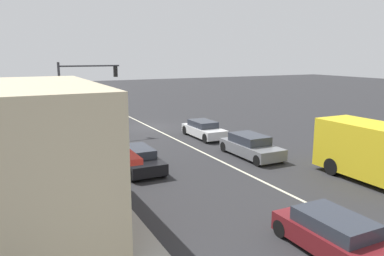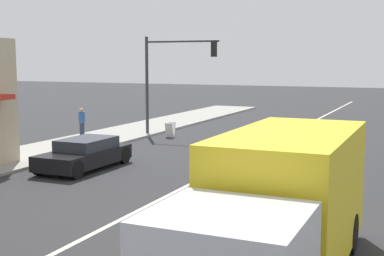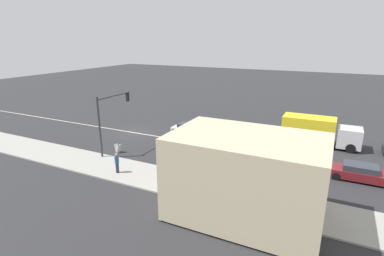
{
  "view_description": "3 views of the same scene",
  "coord_description": "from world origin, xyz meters",
  "px_view_note": "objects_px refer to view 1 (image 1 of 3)",
  "views": [
    {
      "loc": [
        11.16,
        30.69,
        6.23
      ],
      "look_at": [
        0.64,
        9.66,
        1.63
      ],
      "focal_mm": 35.0,
      "sensor_mm": 36.0,
      "label": 1
    },
    {
      "loc": [
        -7.58,
        29.2,
        4.32
      ],
      "look_at": [
        0.54,
        10.99,
        1.82
      ],
      "focal_mm": 50.0,
      "sensor_mm": 36.0,
      "label": 2
    },
    {
      "loc": [
        26.98,
        20.54,
        10.59
      ],
      "look_at": [
        1.89,
        8.21,
        2.2
      ],
      "focal_mm": 28.0,
      "sensor_mm": 36.0,
      "label": 3
    }
  ],
  "objects_px": {
    "delivery_truck": "(384,155)",
    "van_white": "(204,129)",
    "suv_black": "(137,159)",
    "suv_grey": "(251,146)",
    "traffic_signal_main": "(80,87)",
    "sedan_maroon": "(338,237)",
    "pedestrian": "(36,138)",
    "warning_aframe_sign": "(87,132)"
  },
  "relations": [
    {
      "from": "delivery_truck",
      "to": "van_white",
      "type": "height_order",
      "value": "delivery_truck"
    },
    {
      "from": "traffic_signal_main",
      "to": "warning_aframe_sign",
      "type": "xyz_separation_m",
      "value": [
        -0.3,
        0.44,
        -3.47
      ]
    },
    {
      "from": "suv_grey",
      "to": "van_white",
      "type": "xyz_separation_m",
      "value": [
        0.0,
        -6.16,
        -0.03
      ]
    },
    {
      "from": "suv_grey",
      "to": "sedan_maroon",
      "type": "height_order",
      "value": "suv_grey"
    },
    {
      "from": "suv_black",
      "to": "delivery_truck",
      "type": "bearing_deg",
      "value": 142.83
    },
    {
      "from": "van_white",
      "to": "sedan_maroon",
      "type": "relative_size",
      "value": 0.97
    },
    {
      "from": "delivery_truck",
      "to": "suv_grey",
      "type": "bearing_deg",
      "value": -68.33
    },
    {
      "from": "van_white",
      "to": "suv_black",
      "type": "distance_m",
      "value": 9.13
    },
    {
      "from": "traffic_signal_main",
      "to": "sedan_maroon",
      "type": "relative_size",
      "value": 1.26
    },
    {
      "from": "sedan_maroon",
      "to": "pedestrian",
      "type": "bearing_deg",
      "value": -67.23
    },
    {
      "from": "warning_aframe_sign",
      "to": "delivery_truck",
      "type": "bearing_deg",
      "value": 122.47
    },
    {
      "from": "traffic_signal_main",
      "to": "delivery_truck",
      "type": "bearing_deg",
      "value": 122.5
    },
    {
      "from": "traffic_signal_main",
      "to": "suv_black",
      "type": "xyz_separation_m",
      "value": [
        -1.12,
        9.88,
        -3.29
      ]
    },
    {
      "from": "traffic_signal_main",
      "to": "suv_grey",
      "type": "height_order",
      "value": "traffic_signal_main"
    },
    {
      "from": "pedestrian",
      "to": "delivery_truck",
      "type": "distance_m",
      "value": 20.21
    },
    {
      "from": "delivery_truck",
      "to": "sedan_maroon",
      "type": "xyz_separation_m",
      "value": [
        7.2,
        3.85,
        -0.85
      ]
    },
    {
      "from": "delivery_truck",
      "to": "van_white",
      "type": "distance_m",
      "value": 13.52
    },
    {
      "from": "warning_aframe_sign",
      "to": "van_white",
      "type": "xyz_separation_m",
      "value": [
        -8.03,
        3.81,
        0.2
      ]
    },
    {
      "from": "pedestrian",
      "to": "van_white",
      "type": "relative_size",
      "value": 0.39
    },
    {
      "from": "traffic_signal_main",
      "to": "delivery_truck",
      "type": "xyz_separation_m",
      "value": [
        -11.12,
        17.46,
        -2.43
      ]
    },
    {
      "from": "warning_aframe_sign",
      "to": "sedan_maroon",
      "type": "distance_m",
      "value": 21.18
    },
    {
      "from": "suv_grey",
      "to": "van_white",
      "type": "distance_m",
      "value": 6.16
    },
    {
      "from": "traffic_signal_main",
      "to": "sedan_maroon",
      "type": "xyz_separation_m",
      "value": [
        -3.92,
        21.31,
        -3.28
      ]
    },
    {
      "from": "traffic_signal_main",
      "to": "pedestrian",
      "type": "xyz_separation_m",
      "value": [
        3.53,
        3.55,
        -2.9
      ]
    },
    {
      "from": "traffic_signal_main",
      "to": "van_white",
      "type": "relative_size",
      "value": 1.3
    },
    {
      "from": "sedan_maroon",
      "to": "suv_black",
      "type": "height_order",
      "value": "sedan_maroon"
    },
    {
      "from": "van_white",
      "to": "sedan_maroon",
      "type": "height_order",
      "value": "van_white"
    },
    {
      "from": "suv_black",
      "to": "suv_grey",
      "type": "bearing_deg",
      "value": 175.73
    },
    {
      "from": "suv_grey",
      "to": "sedan_maroon",
      "type": "relative_size",
      "value": 1.01
    },
    {
      "from": "warning_aframe_sign",
      "to": "suv_black",
      "type": "distance_m",
      "value": 9.47
    },
    {
      "from": "traffic_signal_main",
      "to": "sedan_maroon",
      "type": "height_order",
      "value": "traffic_signal_main"
    },
    {
      "from": "delivery_truck",
      "to": "van_white",
      "type": "xyz_separation_m",
      "value": [
        2.8,
        -13.2,
        -0.84
      ]
    },
    {
      "from": "suv_grey",
      "to": "suv_black",
      "type": "height_order",
      "value": "suv_grey"
    },
    {
      "from": "warning_aframe_sign",
      "to": "suv_black",
      "type": "xyz_separation_m",
      "value": [
        -0.83,
        9.43,
        0.18
      ]
    },
    {
      "from": "suv_black",
      "to": "traffic_signal_main",
      "type": "bearing_deg",
      "value": -83.5
    },
    {
      "from": "suv_grey",
      "to": "suv_black",
      "type": "relative_size",
      "value": 1.04
    },
    {
      "from": "delivery_truck",
      "to": "suv_grey",
      "type": "relative_size",
      "value": 1.66
    },
    {
      "from": "sedan_maroon",
      "to": "suv_black",
      "type": "bearing_deg",
      "value": -76.24
    },
    {
      "from": "pedestrian",
      "to": "warning_aframe_sign",
      "type": "distance_m",
      "value": 4.96
    },
    {
      "from": "pedestrian",
      "to": "suv_black",
      "type": "distance_m",
      "value": 7.86
    },
    {
      "from": "delivery_truck",
      "to": "suv_grey",
      "type": "distance_m",
      "value": 7.62
    },
    {
      "from": "suv_black",
      "to": "pedestrian",
      "type": "bearing_deg",
      "value": -53.66
    }
  ]
}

